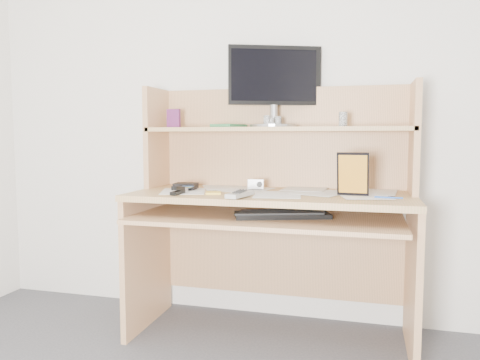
% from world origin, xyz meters
% --- Properties ---
extents(back_wall, '(3.60, 0.04, 2.50)m').
position_xyz_m(back_wall, '(0.00, 1.80, 1.25)').
color(back_wall, silver).
rests_on(back_wall, floor).
extents(desk, '(1.40, 0.70, 1.30)m').
position_xyz_m(desk, '(0.00, 1.56, 0.69)').
color(desk, tan).
rests_on(desk, floor).
extents(paper_clutter, '(1.32, 0.54, 0.01)m').
position_xyz_m(paper_clutter, '(0.00, 1.48, 0.75)').
color(paper_clutter, white).
rests_on(paper_clutter, desk).
extents(keyboard, '(0.47, 0.30, 0.03)m').
position_xyz_m(keyboard, '(0.08, 1.36, 0.66)').
color(keyboard, black).
rests_on(keyboard, desk).
extents(tv_remote, '(0.09, 0.21, 0.02)m').
position_xyz_m(tv_remote, '(-0.10, 1.26, 0.77)').
color(tv_remote, '#A6A7A1').
rests_on(tv_remote, paper_clutter).
extents(flip_phone, '(0.05, 0.09, 0.02)m').
position_xyz_m(flip_phone, '(-0.44, 1.36, 0.77)').
color(flip_phone, '#AAAAAD').
rests_on(flip_phone, paper_clutter).
extents(stapler, '(0.03, 0.12, 0.04)m').
position_xyz_m(stapler, '(-0.43, 1.30, 0.77)').
color(stapler, black).
rests_on(stapler, paper_clutter).
extents(wallet, '(0.12, 0.10, 0.03)m').
position_xyz_m(wallet, '(-0.47, 1.51, 0.77)').
color(wallet, black).
rests_on(wallet, paper_clutter).
extents(sticky_note_pad, '(0.09, 0.09, 0.01)m').
position_xyz_m(sticky_note_pad, '(-0.26, 1.37, 0.75)').
color(sticky_note_pad, yellow).
rests_on(sticky_note_pad, desk).
extents(digital_camera, '(0.09, 0.04, 0.05)m').
position_xyz_m(digital_camera, '(-0.10, 1.59, 0.78)').
color(digital_camera, '#ACACAE').
rests_on(digital_camera, paper_clutter).
extents(game_case, '(0.15, 0.03, 0.20)m').
position_xyz_m(game_case, '(0.40, 1.42, 0.86)').
color(game_case, black).
rests_on(game_case, paper_clutter).
extents(blue_pen, '(0.12, 0.02, 0.01)m').
position_xyz_m(blue_pen, '(0.56, 1.37, 0.76)').
color(blue_pen, '#184CB5').
rests_on(blue_pen, paper_clutter).
extents(card_box, '(0.08, 0.03, 0.10)m').
position_xyz_m(card_box, '(-0.58, 1.62, 1.13)').
color(card_box, maroon).
rests_on(card_box, desk).
extents(shelf_book, '(0.17, 0.21, 0.02)m').
position_xyz_m(shelf_book, '(-0.27, 1.66, 1.09)').
color(shelf_book, '#378B54').
rests_on(shelf_book, desk).
extents(chip_stack_a, '(0.04, 0.04, 0.06)m').
position_xyz_m(chip_stack_a, '(0.00, 1.64, 1.11)').
color(chip_stack_a, black).
rests_on(chip_stack_a, desk).
extents(chip_stack_b, '(0.05, 0.05, 0.06)m').
position_xyz_m(chip_stack_b, '(-0.04, 1.59, 1.11)').
color(chip_stack_b, white).
rests_on(chip_stack_b, desk).
extents(chip_stack_c, '(0.04, 0.04, 0.04)m').
position_xyz_m(chip_stack_c, '(-0.02, 1.60, 1.10)').
color(chip_stack_c, black).
rests_on(chip_stack_c, desk).
extents(chip_stack_d, '(0.05, 0.05, 0.07)m').
position_xyz_m(chip_stack_d, '(0.34, 1.59, 1.12)').
color(chip_stack_d, silver).
rests_on(chip_stack_d, desk).
extents(monitor, '(0.47, 0.27, 0.43)m').
position_xyz_m(monitor, '(-0.02, 1.68, 1.31)').
color(monitor, '#9A9B9E').
rests_on(monitor, desk).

